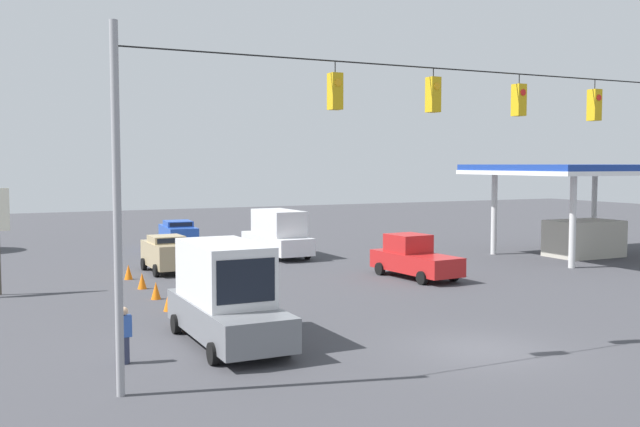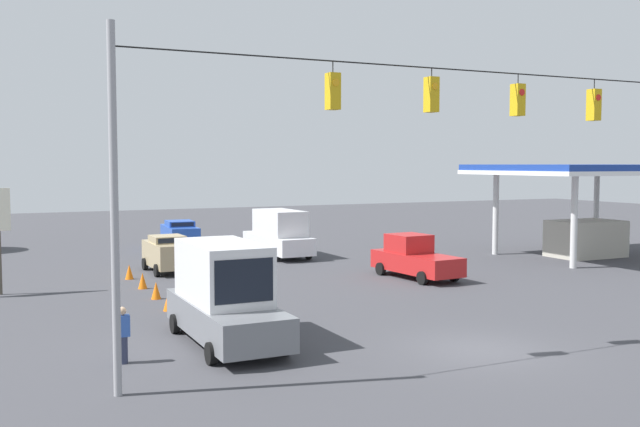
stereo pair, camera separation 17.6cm
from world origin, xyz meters
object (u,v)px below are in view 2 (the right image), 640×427
object	(u,v)px
box_truck_grey_parked_shoulder	(224,294)
traffic_cone_fifth	(143,281)
box_truck_white_oncoming_deep	(279,234)
traffic_cone_second	(183,315)
pickup_truck_red_oncoming_far	(414,258)
traffic_cone_fourth	(156,290)
sedan_tan_withflow_far	(167,253)
traffic_cone_nearest	(212,331)
gas_station	(587,190)
traffic_cone_third	(168,301)
overhead_signal_span	(475,158)
pedestrian	(122,335)
traffic_cone_farthest	(129,272)
sedan_blue_withflow_deep	(180,234)

from	to	relation	value
box_truck_grey_parked_shoulder	traffic_cone_fifth	size ratio (longest dim) A/B	8.67
box_truck_grey_parked_shoulder	box_truck_white_oncoming_deep	bearing A→B (deg)	-116.89
traffic_cone_second	traffic_cone_fifth	size ratio (longest dim) A/B	1.00
pickup_truck_red_oncoming_far	traffic_cone_fourth	world-z (taller)	pickup_truck_red_oncoming_far
sedan_tan_withflow_far	box_truck_white_oncoming_deep	distance (m)	8.23
traffic_cone_nearest	gas_station	bearing A→B (deg)	-158.83
traffic_cone_nearest	traffic_cone_fourth	world-z (taller)	same
traffic_cone_nearest	traffic_cone_third	bearing A→B (deg)	-89.06
sedan_tan_withflow_far	gas_station	distance (m)	24.98
overhead_signal_span	traffic_cone_nearest	xyz separation A→B (m)	(7.06, -4.06, -5.43)
pickup_truck_red_oncoming_far	box_truck_white_oncoming_deep	world-z (taller)	box_truck_white_oncoming_deep
overhead_signal_span	pedestrian	size ratio (longest dim) A/B	13.26
traffic_cone_fourth	box_truck_grey_parked_shoulder	bearing A→B (deg)	92.46
traffic_cone_second	traffic_cone_fourth	bearing A→B (deg)	-92.25
sedan_tan_withflow_far	traffic_cone_nearest	distance (m)	15.22
traffic_cone_nearest	traffic_cone_fourth	bearing A→B (deg)	-90.08
traffic_cone_second	traffic_cone_fifth	bearing A→B (deg)	-91.45
pickup_truck_red_oncoming_far	traffic_cone_third	distance (m)	13.13
sedan_tan_withflow_far	traffic_cone_third	bearing A→B (deg)	76.73
box_truck_grey_parked_shoulder	gas_station	world-z (taller)	gas_station
sedan_tan_withflow_far	traffic_cone_third	distance (m)	9.99
traffic_cone_nearest	overhead_signal_span	bearing A→B (deg)	150.13
traffic_cone_third	traffic_cone_farthest	distance (m)	8.23
gas_station	traffic_cone_fifth	bearing A→B (deg)	-0.78
sedan_tan_withflow_far	traffic_cone_nearest	xyz separation A→B (m)	(2.20, 15.05, -0.63)
traffic_cone_nearest	traffic_cone_fourth	xyz separation A→B (m)	(-0.01, -7.92, 0.00)
gas_station	traffic_cone_fourth	bearing A→B (deg)	5.07
overhead_signal_span	pickup_truck_red_oncoming_far	bearing A→B (deg)	-115.36
traffic_cone_third	pedestrian	distance (m)	7.21
box_truck_grey_parked_shoulder	traffic_cone_second	bearing A→B (deg)	-79.46
pickup_truck_red_oncoming_far	traffic_cone_second	size ratio (longest dim) A/B	7.28
box_truck_white_oncoming_deep	traffic_cone_fifth	bearing A→B (deg)	38.17
traffic_cone_third	traffic_cone_fifth	size ratio (longest dim) A/B	1.00
overhead_signal_span	traffic_cone_fifth	world-z (taller)	overhead_signal_span
pedestrian	traffic_cone_nearest	bearing A→B (deg)	-157.25
box_truck_grey_parked_shoulder	traffic_cone_third	distance (m)	5.72
overhead_signal_span	box_truck_white_oncoming_deep	world-z (taller)	overhead_signal_span
sedan_tan_withflow_far	overhead_signal_span	bearing A→B (deg)	104.28
box_truck_white_oncoming_deep	traffic_cone_fourth	world-z (taller)	box_truck_white_oncoming_deep
box_truck_grey_parked_shoulder	pedestrian	world-z (taller)	box_truck_grey_parked_shoulder
box_truck_grey_parked_shoulder	sedan_blue_withflow_deep	distance (m)	25.78
traffic_cone_nearest	pedestrian	bearing A→B (deg)	22.75
traffic_cone_third	traffic_cone_fourth	size ratio (longest dim) A/B	1.00
box_truck_grey_parked_shoulder	pedestrian	distance (m)	3.56
pickup_truck_red_oncoming_far	sedan_tan_withflow_far	bearing A→B (deg)	-33.80
pickup_truck_red_oncoming_far	box_truck_white_oncoming_deep	bearing A→B (deg)	-73.72
pickup_truck_red_oncoming_far	overhead_signal_span	bearing A→B (deg)	64.64
box_truck_grey_parked_shoulder	gas_station	xyz separation A→B (m)	(-26.17, -10.50, 2.52)
box_truck_white_oncoming_deep	pedestrian	world-z (taller)	box_truck_white_oncoming_deep
traffic_cone_third	traffic_cone_farthest	size ratio (longest dim) A/B	1.00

